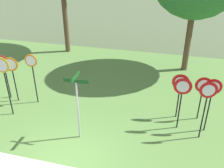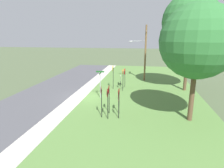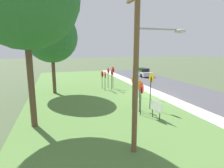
% 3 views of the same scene
% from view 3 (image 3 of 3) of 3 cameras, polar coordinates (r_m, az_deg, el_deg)
% --- Properties ---
extents(ground_plane, '(160.00, 160.00, 0.00)m').
position_cam_3_polar(ground_plane, '(19.21, 12.64, -3.61)').
color(ground_plane, '#4C5B3D').
extents(road_asphalt, '(44.00, 6.40, 0.01)m').
position_cam_3_polar(road_asphalt, '(21.94, 23.62, -2.45)').
color(road_asphalt, '#4C4C51').
rests_on(road_asphalt, ground_plane).
extents(sidewalk_strip, '(44.00, 1.60, 0.06)m').
position_cam_3_polar(sidewalk_strip, '(19.60, 14.68, -3.32)').
color(sidewalk_strip, '#BCB7AD').
rests_on(sidewalk_strip, ground_plane).
extents(grass_median, '(44.00, 12.00, 0.04)m').
position_cam_3_polar(grass_median, '(17.11, -5.19, -5.12)').
color(grass_median, '#567F3D').
rests_on(grass_median, ground_plane).
extents(stop_sign_near_left, '(0.61, 0.11, 2.58)m').
position_cam_3_polar(stop_sign_near_left, '(14.58, 6.52, -0.50)').
color(stop_sign_near_left, black).
rests_on(stop_sign_near_left, grass_median).
extents(stop_sign_near_right, '(0.75, 0.12, 2.35)m').
position_cam_3_polar(stop_sign_near_right, '(13.16, 9.05, -2.37)').
color(stop_sign_near_right, black).
rests_on(stop_sign_near_right, grass_median).
extents(stop_sign_far_left, '(0.70, 0.10, 2.85)m').
position_cam_3_polar(stop_sign_far_left, '(14.55, 11.95, 0.25)').
color(stop_sign_far_left, black).
rests_on(stop_sign_far_left, grass_median).
extents(stop_sign_far_center, '(0.69, 0.16, 2.37)m').
position_cam_3_polar(stop_sign_far_center, '(13.71, 8.68, -1.78)').
color(stop_sign_far_center, black).
rests_on(stop_sign_far_center, grass_median).
extents(yield_sign_near_left, '(0.71, 0.15, 2.10)m').
position_cam_3_polar(yield_sign_near_left, '(21.68, -3.00, 2.58)').
color(yield_sign_near_left, black).
rests_on(yield_sign_near_left, grass_median).
extents(yield_sign_near_right, '(0.68, 0.11, 2.45)m').
position_cam_3_polar(yield_sign_near_right, '(22.08, -1.14, 3.45)').
color(yield_sign_near_right, black).
rests_on(yield_sign_near_right, grass_median).
extents(yield_sign_far_left, '(0.67, 0.13, 2.56)m').
position_cam_3_polar(yield_sign_far_left, '(22.00, 0.36, 3.64)').
color(yield_sign_far_left, black).
rests_on(yield_sign_far_left, grass_median).
extents(yield_sign_far_right, '(0.74, 0.11, 2.17)m').
position_cam_3_polar(yield_sign_far_right, '(20.79, -2.09, 2.39)').
color(yield_sign_far_right, black).
rests_on(yield_sign_far_right, grass_median).
extents(yield_sign_center, '(0.72, 0.10, 2.39)m').
position_cam_3_polar(yield_sign_center, '(21.05, -0.02, 2.97)').
color(yield_sign_center, black).
rests_on(yield_sign_center, grass_median).
extents(street_name_post, '(0.96, 0.82, 2.82)m').
position_cam_3_polar(street_name_post, '(18.10, 8.37, 1.24)').
color(street_name_post, '#9EA0A8').
rests_on(street_name_post, grass_median).
extents(utility_pole, '(2.10, 2.49, 7.67)m').
position_cam_3_polar(utility_pole, '(8.03, 8.62, 7.00)').
color(utility_pole, brown).
rests_on(utility_pole, grass_median).
extents(notice_board, '(1.09, 0.18, 1.25)m').
position_cam_3_polar(notice_board, '(12.85, 13.50, -6.91)').
color(notice_board, black).
rests_on(notice_board, grass_median).
extents(oak_tree_right, '(5.27, 5.27, 8.50)m').
position_cam_3_polar(oak_tree_right, '(20.24, -18.14, 13.69)').
color(oak_tree_right, brown).
rests_on(oak_tree_right, grass_median).
extents(parked_sedan_distant, '(4.25, 2.01, 1.39)m').
position_cam_3_polar(parked_sedan_distant, '(32.39, 9.49, 3.56)').
color(parked_sedan_distant, silver).
rests_on(parked_sedan_distant, road_asphalt).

